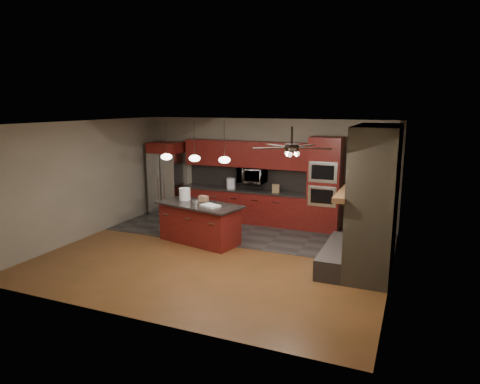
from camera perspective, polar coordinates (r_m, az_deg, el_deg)
The scene contains 22 objects.
ground at distance 9.28m, azimuth -2.97°, elevation -8.37°, with size 7.00×7.00×0.00m, color brown.
ceiling at distance 8.73m, azimuth -3.16°, elevation 9.17°, with size 7.00×6.00×0.02m, color white.
back_wall at distance 11.63m, azimuth 3.35°, elevation 2.85°, with size 7.00×0.02×2.80m, color gray.
right_wall at distance 8.06m, azimuth 20.01°, elevation -1.79°, with size 0.02×6.00×2.80m, color gray.
left_wall at distance 10.86m, azimuth -19.96°, elevation 1.54°, with size 0.02×6.00×2.80m, color gray.
slate_tile_patch at distance 10.84m, azimuth 1.15°, elevation -5.35°, with size 7.00×2.40×0.01m, color #33312E.
fireplace_column at distance 8.50m, azimuth 16.99°, elevation -1.63°, with size 1.30×2.10×2.80m.
back_cabinetry at distance 11.65m, azimuth 0.70°, elevation 0.36°, with size 3.59×0.64×2.20m.
oven_tower at distance 10.93m, azimuth 11.24°, elevation 0.97°, with size 0.80×0.63×2.38m.
microwave at distance 11.51m, azimuth 1.64°, elevation 2.27°, with size 0.73×0.41×0.50m, color silver.
refrigerator at distance 12.59m, azimuth -9.68°, elevation 1.78°, with size 0.90×0.75×2.11m.
kitchen_island at distance 10.01m, azimuth -5.42°, elevation -4.11°, with size 2.16×1.34×0.92m.
white_bucket at distance 10.29m, azimuth -7.37°, elevation -0.28°, with size 0.27×0.27×0.29m, color white.
paint_can at distance 9.84m, azimuth -5.98°, elevation -1.35°, with size 0.16×0.16×0.11m, color #AEAEB3.
paint_tray at distance 9.62m, azimuth -3.96°, elevation -1.82°, with size 0.40×0.28×0.04m, color white.
cardboard_box at distance 10.13m, azimuth -4.89°, elevation -0.88°, with size 0.20×0.15×0.13m, color #91674B.
counter_bucket at distance 11.74m, azimuth -1.20°, elevation 1.17°, with size 0.25×0.25×0.28m, color white.
counter_box at distance 11.24m, azimuth 4.77°, elevation 0.48°, with size 0.19×0.15×0.21m, color #96774D.
pendant_left at distance 10.21m, azimuth -9.78°, elevation 4.67°, with size 0.26×0.26×0.92m.
pendant_center at distance 9.83m, azimuth -6.07°, elevation 4.51°, with size 0.26×0.26×0.92m.
pendant_right at distance 9.50m, azimuth -2.08°, elevation 4.32°, with size 0.26×0.26×0.92m.
ceiling_fan at distance 7.36m, azimuth 6.89°, elevation 5.98°, with size 1.27×1.33×0.41m.
Camera 1 is at (3.79, -7.85, 3.17)m, focal length 32.00 mm.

